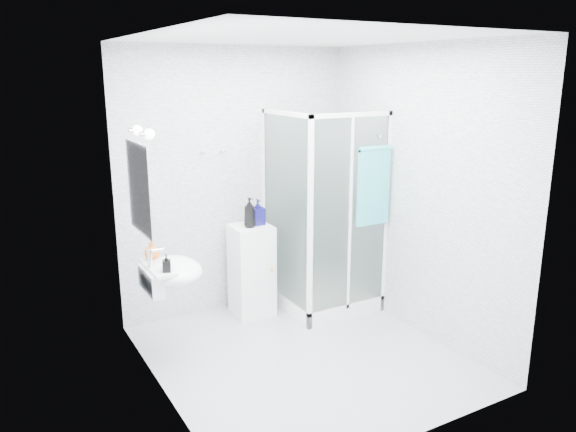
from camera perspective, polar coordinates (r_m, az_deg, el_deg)
room at (r=4.47m, az=1.67°, el=0.81°), size 2.40×2.60×2.60m
shower_enclosure at (r=5.68m, az=3.35°, el=-5.19°), size 0.90×0.95×2.00m
wall_basin at (r=4.62m, az=-11.91°, el=-5.58°), size 0.46×0.56×0.35m
mirror at (r=4.38m, az=-14.86°, el=2.72°), size 0.02×0.60×0.70m
vanity_lights at (r=4.33m, az=-14.59°, el=8.24°), size 0.10×0.40×0.08m
wall_hooks at (r=5.40m, az=-7.60°, el=6.52°), size 0.23×0.06×0.03m
storage_cabinet at (r=5.57m, az=-3.71°, el=-5.51°), size 0.39×0.41×0.91m
hand_towel at (r=5.31m, az=8.68°, el=3.24°), size 0.35×0.05×0.75m
shampoo_bottle_a at (r=5.35m, az=-3.93°, el=0.36°), size 0.13×0.13×0.29m
shampoo_bottle_b at (r=5.45m, az=-3.08°, el=0.41°), size 0.11×0.12×0.25m
soap_dispenser_orange at (r=4.71m, az=-13.67°, el=-3.41°), size 0.16×0.16×0.16m
soap_dispenser_black at (r=4.41m, az=-12.24°, el=-4.71°), size 0.08×0.08×0.14m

